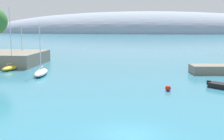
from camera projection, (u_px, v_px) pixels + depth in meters
water at (130, 135)px, 19.30m from camera, size 600.00×600.00×0.00m
distant_ridge at (144, 33)px, 272.97m from camera, size 320.34×75.55×41.38m
sailboat_navy_near_shore at (23, 59)px, 58.28m from camera, size 7.01×2.27×7.27m
sailboat_yellow_mid_mooring at (12, 67)px, 47.90m from camera, size 2.33×5.68×10.50m
sailboat_white_outer_mooring at (41, 72)px, 42.49m from camera, size 2.46×6.15×7.80m
mooring_buoy_red at (168, 88)px, 32.32m from camera, size 0.66×0.66×0.66m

